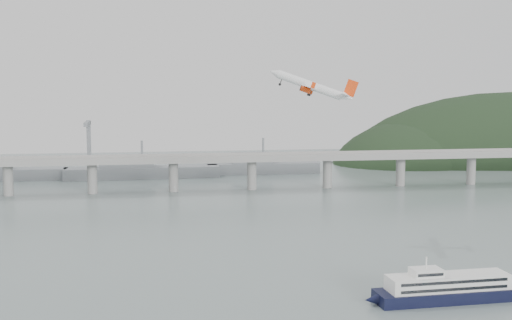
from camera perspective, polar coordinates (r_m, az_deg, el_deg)
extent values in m
plane|color=slate|center=(244.14, 2.03, -9.90)|extent=(900.00, 900.00, 0.00)
cube|color=gray|center=(434.93, -2.96, 0.07)|extent=(800.00, 22.00, 2.20)
cube|color=gray|center=(424.33, -2.82, 0.18)|extent=(800.00, 0.60, 1.80)
cube|color=gray|center=(445.10, -3.10, 0.47)|extent=(800.00, 0.60, 1.80)
cylinder|color=gray|center=(442.26, -19.96, -1.59)|extent=(6.00, 6.00, 21.00)
cylinder|color=gray|center=(435.39, -13.49, -1.49)|extent=(6.00, 6.00, 21.00)
cylinder|color=gray|center=(434.20, -6.89, -1.38)|extent=(6.00, 6.00, 21.00)
cylinder|color=gray|center=(438.75, -0.35, -1.25)|extent=(6.00, 6.00, 21.00)
cylinder|color=gray|center=(448.85, 5.97, -1.11)|extent=(6.00, 6.00, 21.00)
cylinder|color=gray|center=(464.15, 11.95, -0.96)|extent=(6.00, 6.00, 21.00)
cylinder|color=gray|center=(484.15, 17.49, -0.82)|extent=(6.00, 6.00, 21.00)
ellipsoid|color=black|center=(648.10, 20.24, -1.57)|extent=(320.00, 150.00, 156.00)
ellipsoid|color=black|center=(597.63, 12.75, -1.40)|extent=(140.00, 110.00, 96.00)
cube|color=slate|center=(499.13, -9.45, -1.02)|extent=(110.55, 21.43, 8.00)
cube|color=slate|center=(498.39, -10.73, -0.14)|extent=(39.01, 16.73, 8.00)
cylinder|color=slate|center=(497.29, -9.48, 0.80)|extent=(1.60, 1.60, 14.00)
cube|color=slate|center=(516.01, 0.60, -0.69)|extent=(85.00, 13.60, 8.00)
cube|color=slate|center=(513.73, -0.33, 0.18)|extent=(29.75, 11.90, 8.00)
cylinder|color=slate|center=(514.24, 0.61, 1.08)|extent=(1.60, 1.60, 14.00)
cube|color=slate|center=(534.03, -13.75, 1.10)|extent=(3.00, 3.00, 40.00)
cube|color=slate|center=(522.73, -13.89, 2.96)|extent=(3.00, 28.00, 3.00)
cube|color=black|center=(229.26, 15.66, -10.76)|extent=(47.38, 13.20, 3.76)
cone|color=black|center=(219.29, 9.63, -11.41)|extent=(4.85, 3.95, 3.76)
cube|color=white|center=(228.05, 15.70, -9.74)|extent=(39.80, 11.02, 4.70)
cube|color=black|center=(223.68, 16.26, -9.76)|extent=(35.66, 1.63, 0.94)
cube|color=black|center=(224.32, 16.25, -10.31)|extent=(35.66, 1.63, 0.94)
cube|color=black|center=(231.78, 15.17, -9.15)|extent=(35.66, 1.63, 0.94)
cube|color=black|center=(232.40, 15.15, -9.68)|extent=(35.66, 1.63, 0.94)
cube|color=white|center=(223.86, 13.99, -9.05)|extent=(9.65, 6.96, 2.44)
cube|color=black|center=(220.97, 14.36, -9.27)|extent=(8.45, 0.46, 0.94)
cylinder|color=white|center=(223.08, 14.01, -8.31)|extent=(0.49, 0.49, 3.76)
cylinder|color=white|center=(301.11, 4.51, 6.24)|extent=(28.17, 14.54, 13.30)
cone|color=white|center=(303.20, 1.52, 7.31)|extent=(6.25, 5.42, 5.01)
cone|color=white|center=(299.93, 7.64, 5.21)|extent=(7.00, 5.41, 5.35)
cube|color=white|center=(301.00, 4.62, 5.99)|extent=(16.02, 35.41, 3.84)
cube|color=white|center=(299.98, 7.50, 5.41)|extent=(7.04, 12.98, 1.98)
cube|color=#F74110|center=(300.01, 7.92, 5.96)|extent=(6.55, 2.24, 7.99)
cylinder|color=#F74110|center=(306.87, 4.35, 5.79)|extent=(5.50, 4.09, 3.77)
cylinder|color=black|center=(307.09, 3.96, 5.93)|extent=(1.89, 2.59, 2.40)
cube|color=white|center=(306.88, 4.41, 5.97)|extent=(2.83, 1.15, 2.06)
cylinder|color=#F74110|center=(295.40, 4.14, 5.87)|extent=(5.50, 4.09, 3.77)
cylinder|color=black|center=(295.63, 3.74, 6.01)|extent=(1.89, 2.59, 2.40)
cube|color=white|center=(295.41, 4.21, 6.06)|extent=(2.83, 1.15, 2.06)
cylinder|color=black|center=(303.70, 4.55, 5.63)|extent=(1.28, 0.63, 2.51)
cylinder|color=black|center=(303.70, 4.47, 5.43)|extent=(1.54, 0.83, 1.49)
cylinder|color=black|center=(298.27, 4.45, 5.67)|extent=(1.28, 0.63, 2.51)
cylinder|color=black|center=(298.27, 4.38, 5.46)|extent=(1.54, 0.83, 1.49)
cylinder|color=black|center=(302.57, 2.07, 6.52)|extent=(1.28, 0.63, 2.51)
cylinder|color=black|center=(302.56, 2.00, 6.32)|extent=(1.54, 0.83, 1.49)
cube|color=#F74110|center=(318.56, 5.33, 5.94)|extent=(2.38, 0.88, 2.93)
cube|color=#F74110|center=(283.09, 4.80, 6.23)|extent=(2.38, 0.88, 2.93)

